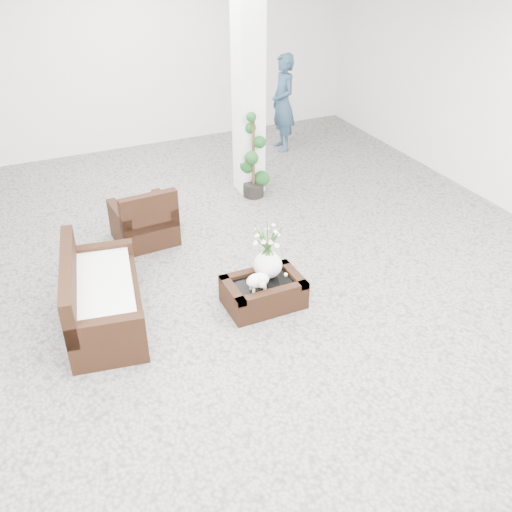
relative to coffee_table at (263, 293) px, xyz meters
name	(u,v)px	position (x,y,z in m)	size (l,w,h in m)	color
ground	(253,295)	(-0.04, 0.21, -0.16)	(11.00, 11.00, 0.00)	gray
column	(248,83)	(1.16, 3.01, 1.59)	(0.40, 0.40, 3.50)	white
coffee_table	(263,293)	(0.00, 0.00, 0.00)	(0.90, 0.60, 0.31)	black
sheep_figurine	(258,282)	(-0.12, -0.10, 0.26)	(0.28, 0.23, 0.21)	white
planter_narcissus	(268,247)	(0.10, 0.10, 0.56)	(0.44, 0.44, 0.80)	white
tealight	(286,274)	(0.30, 0.02, 0.17)	(0.04, 0.04, 0.03)	white
armchair	(143,214)	(-0.87, 2.06, 0.26)	(0.79, 0.75, 0.84)	black
loveseat	(103,290)	(-1.75, 0.43, 0.28)	(1.63, 0.78, 0.87)	black
topiary	(253,156)	(1.11, 2.73, 0.53)	(0.37, 0.37, 1.38)	#133D16
shopper	(283,103)	(2.47, 4.40, 0.73)	(0.65, 0.43, 1.78)	navy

